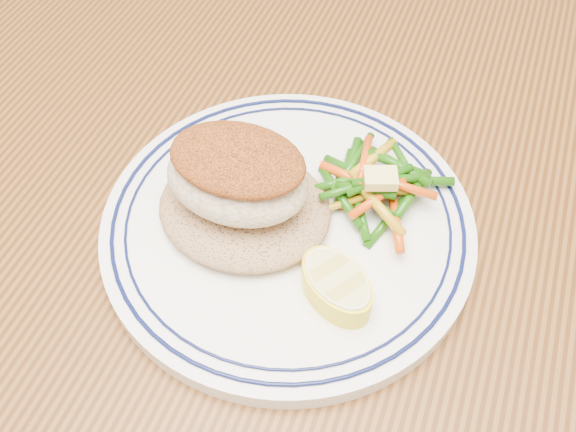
# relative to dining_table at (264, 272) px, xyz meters

# --- Properties ---
(dining_table) EXTENTS (1.50, 0.90, 0.75)m
(dining_table) POSITION_rel_dining_table_xyz_m (0.00, 0.00, 0.00)
(dining_table) COLOR #44250D
(dining_table) RESTS_ON ground
(plate) EXTENTS (0.28, 0.28, 0.02)m
(plate) POSITION_rel_dining_table_xyz_m (0.03, -0.02, 0.11)
(plate) COLOR white
(plate) RESTS_ON dining_table
(rice_pilaf) EXTENTS (0.13, 0.12, 0.03)m
(rice_pilaf) POSITION_rel_dining_table_xyz_m (-0.00, -0.02, 0.12)
(rice_pilaf) COLOR #926E49
(rice_pilaf) RESTS_ON plate
(fish_fillet) EXTENTS (0.11, 0.08, 0.05)m
(fish_fillet) POSITION_rel_dining_table_xyz_m (-0.01, -0.02, 0.16)
(fish_fillet) COLOR beige
(fish_fillet) RESTS_ON rice_pilaf
(vegetable_pile) EXTENTS (0.11, 0.11, 0.03)m
(vegetable_pile) POSITION_rel_dining_table_xyz_m (0.08, 0.03, 0.13)
(vegetable_pile) COLOR #D8470A
(vegetable_pile) RESTS_ON plate
(butter_pat) EXTENTS (0.03, 0.03, 0.01)m
(butter_pat) POSITION_rel_dining_table_xyz_m (0.09, 0.02, 0.14)
(butter_pat) COLOR #F4DF77
(butter_pat) RESTS_ON vegetable_pile
(lemon_wedge) EXTENTS (0.08, 0.08, 0.02)m
(lemon_wedge) POSITION_rel_dining_table_xyz_m (0.08, -0.07, 0.13)
(lemon_wedge) COLOR yellow
(lemon_wedge) RESTS_ON plate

